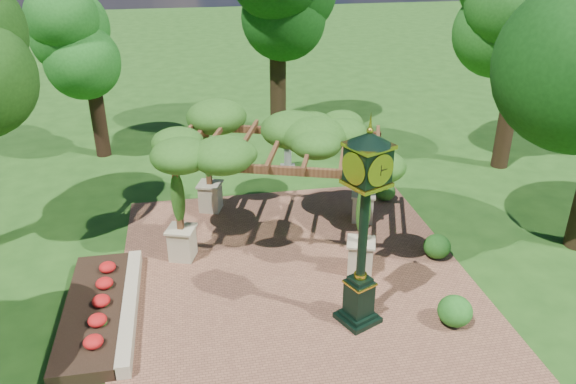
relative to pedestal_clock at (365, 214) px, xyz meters
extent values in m
plane|color=#1E4714|center=(-1.20, 0.92, -3.13)|extent=(120.00, 120.00, 0.00)
cube|color=brown|center=(-1.20, 1.92, -3.11)|extent=(10.00, 12.00, 0.04)
cube|color=#C6B793|center=(-5.80, 1.42, -2.93)|extent=(0.35, 5.00, 0.40)
cube|color=red|center=(-6.70, 1.42, -2.95)|extent=(1.50, 5.00, 0.36)
cube|color=black|center=(0.00, 0.00, -3.02)|extent=(1.22, 1.22, 0.14)
cube|color=black|center=(0.00, 0.00, -2.40)|extent=(0.76, 0.76, 1.03)
cube|color=gold|center=(0.00, 0.00, -1.94)|extent=(0.85, 0.85, 0.05)
cylinder|color=black|center=(0.00, 0.00, -0.45)|extent=(0.30, 0.30, 2.64)
cube|color=black|center=(0.00, 0.00, 1.27)|extent=(1.06, 1.06, 0.80)
cylinder|color=beige|center=(0.17, -0.37, 1.27)|extent=(0.64, 0.32, 0.69)
cone|color=black|center=(0.00, 0.00, 1.90)|extent=(1.37, 1.37, 0.29)
sphere|color=gold|center=(0.00, 0.00, 2.07)|extent=(0.16, 0.16, 0.16)
cube|color=#C4B791|center=(-4.38, 3.87, -2.61)|extent=(0.89, 0.89, 0.97)
cube|color=brown|center=(-4.38, 3.87, -1.08)|extent=(0.22, 0.22, 1.99)
cube|color=#C4B791|center=(0.71, 2.15, -2.61)|extent=(0.89, 0.89, 0.97)
cube|color=brown|center=(0.71, 2.15, -1.08)|extent=(0.22, 0.22, 1.99)
cube|color=#C4B791|center=(-3.35, 6.93, -2.61)|extent=(0.89, 0.89, 0.97)
cube|color=brown|center=(-3.35, 6.93, -1.08)|extent=(0.22, 0.22, 1.99)
cube|color=#C4B791|center=(1.75, 5.21, -2.61)|extent=(0.89, 0.89, 0.97)
cube|color=brown|center=(1.75, 5.21, -1.08)|extent=(0.22, 0.22, 1.99)
cube|color=brown|center=(-1.83, 3.01, 0.00)|extent=(5.96, 2.14, 0.24)
cube|color=brown|center=(-0.80, 6.07, 0.00)|extent=(5.96, 2.14, 0.24)
ellipsoid|color=#285618|center=(-1.32, 4.54, 0.29)|extent=(7.15, 5.67, 1.08)
cube|color=gray|center=(0.05, 10.17, -3.08)|extent=(0.67, 0.67, 0.11)
cylinder|color=gray|center=(0.05, 10.17, -2.59)|extent=(0.34, 0.34, 0.98)
cylinder|color=gray|center=(0.05, 10.17, -2.08)|extent=(0.63, 0.63, 0.05)
ellipsoid|color=#21611B|center=(2.37, -0.59, -2.70)|extent=(0.98, 0.98, 0.79)
ellipsoid|color=#1F5417|center=(3.25, 2.48, -2.72)|extent=(1.04, 1.04, 0.74)
ellipsoid|color=#2F6A1E|center=(3.03, 6.53, -2.76)|extent=(0.94, 0.94, 0.67)
cylinder|color=black|center=(-7.71, 13.16, -1.71)|extent=(0.63, 0.63, 2.84)
ellipsoid|color=#1C5819|center=(-7.71, 13.16, 1.94)|extent=(3.31, 3.31, 4.48)
cylinder|color=#2F2113|center=(0.48, 15.14, -1.37)|extent=(0.78, 0.78, 3.52)
cylinder|color=#322113|center=(8.90, 8.80, -1.31)|extent=(0.68, 0.68, 3.65)
ellipsoid|color=#205C1A|center=(8.90, 8.80, 3.39)|extent=(3.91, 3.91, 5.76)
camera|label=1|loc=(-3.89, -11.12, 6.18)|focal=35.00mm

